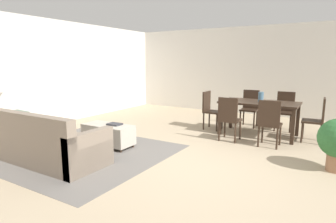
# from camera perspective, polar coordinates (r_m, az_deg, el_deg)

# --- Properties ---
(ground_plane) EXTENTS (10.80, 10.80, 0.00)m
(ground_plane) POSITION_cam_1_polar(r_m,az_deg,el_deg) (4.63, 4.87, -10.59)
(ground_plane) COLOR tan
(wall_back) EXTENTS (9.00, 0.12, 2.70)m
(wall_back) POSITION_cam_1_polar(r_m,az_deg,el_deg) (9.10, 19.21, 7.73)
(wall_back) COLOR silver
(wall_back) RESTS_ON ground_plane
(wall_left) EXTENTS (0.12, 11.00, 2.70)m
(wall_left) POSITION_cam_1_polar(r_m,az_deg,el_deg) (7.77, -24.59, 7.08)
(wall_left) COLOR silver
(wall_left) RESTS_ON ground_plane
(area_rug) EXTENTS (3.00, 2.80, 0.01)m
(area_rug) POSITION_cam_1_polar(r_m,az_deg,el_deg) (5.41, -17.11, -7.90)
(area_rug) COLOR slate
(area_rug) RESTS_ON ground_plane
(couch) EXTENTS (2.07, 0.88, 0.86)m
(couch) POSITION_cam_1_polar(r_m,az_deg,el_deg) (5.08, -23.55, -6.07)
(couch) COLOR gray
(couch) RESTS_ON ground_plane
(ottoman_table) EXTENTS (1.02, 0.46, 0.43)m
(ottoman_table) POSITION_cam_1_polar(r_m,az_deg,el_deg) (5.62, -11.98, -4.47)
(ottoman_table) COLOR #B7AD9E
(ottoman_table) RESTS_ON ground_plane
(dining_table) EXTENTS (1.64, 0.89, 0.76)m
(dining_table) POSITION_cam_1_polar(r_m,az_deg,el_deg) (6.55, 17.95, 1.08)
(dining_table) COLOR #332319
(dining_table) RESTS_ON ground_plane
(dining_chair_near_left) EXTENTS (0.40, 0.40, 0.92)m
(dining_chair_near_left) POSITION_cam_1_polar(r_m,az_deg,el_deg) (5.92, 12.23, -1.01)
(dining_chair_near_left) COLOR #332319
(dining_chair_near_left) RESTS_ON ground_plane
(dining_chair_near_right) EXTENTS (0.41, 0.41, 0.92)m
(dining_chair_near_right) POSITION_cam_1_polar(r_m,az_deg,el_deg) (5.71, 19.84, -1.78)
(dining_chair_near_right) COLOR #332319
(dining_chair_near_right) RESTS_ON ground_plane
(dining_chair_far_left) EXTENTS (0.42, 0.42, 0.92)m
(dining_chair_far_left) POSITION_cam_1_polar(r_m,az_deg,el_deg) (7.46, 16.24, 1.08)
(dining_chair_far_left) COLOR #332319
(dining_chair_far_left) RESTS_ON ground_plane
(dining_chair_far_right) EXTENTS (0.41, 0.41, 0.92)m
(dining_chair_far_right) POSITION_cam_1_polar(r_m,az_deg,el_deg) (7.32, 22.54, 0.54)
(dining_chair_far_right) COLOR #332319
(dining_chair_far_right) RESTS_ON ground_plane
(dining_chair_head_east) EXTENTS (0.42, 0.42, 0.92)m
(dining_chair_head_east) POSITION_cam_1_polar(r_m,az_deg,el_deg) (6.45, 27.98, -1.06)
(dining_chair_head_east) COLOR #332319
(dining_chair_head_east) RESTS_ON ground_plane
(dining_chair_head_west) EXTENTS (0.41, 0.41, 0.92)m
(dining_chair_head_west) POSITION_cam_1_polar(r_m,az_deg,el_deg) (6.94, 8.49, 0.73)
(dining_chair_head_west) COLOR #332319
(dining_chair_head_west) RESTS_ON ground_plane
(vase_centerpiece) EXTENTS (0.11, 0.11, 0.22)m
(vase_centerpiece) POSITION_cam_1_polar(r_m,az_deg,el_deg) (6.51, 18.27, 2.82)
(vase_centerpiece) COLOR slate
(vase_centerpiece) RESTS_ON dining_table
(book_on_ottoman) EXTENTS (0.26, 0.20, 0.03)m
(book_on_ottoman) POSITION_cam_1_polar(r_m,az_deg,el_deg) (5.52, -10.75, -2.54)
(book_on_ottoman) COLOR #333338
(book_on_ottoman) RESTS_ON ottoman_table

